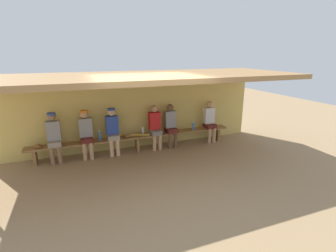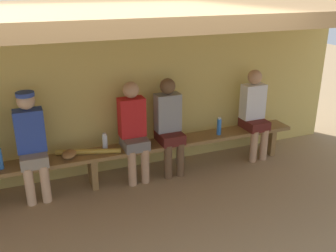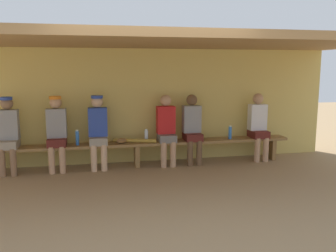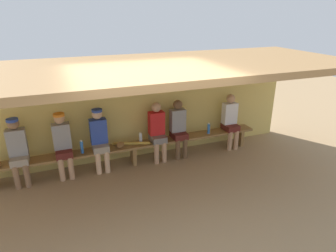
{
  "view_description": "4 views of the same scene",
  "coord_description": "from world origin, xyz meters",
  "px_view_note": "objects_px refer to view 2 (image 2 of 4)",
  "views": [
    {
      "loc": [
        -1.64,
        -5.34,
        2.83
      ],
      "look_at": [
        0.85,
        1.19,
        0.78
      ],
      "focal_mm": 26.69,
      "sensor_mm": 36.0,
      "label": 1
    },
    {
      "loc": [
        -0.77,
        -2.95,
        2.52
      ],
      "look_at": [
        0.88,
        1.11,
        0.87
      ],
      "focal_mm": 40.83,
      "sensor_mm": 36.0,
      "label": 2
    },
    {
      "loc": [
        -0.75,
        -4.96,
        1.84
      ],
      "look_at": [
        0.53,
        1.21,
        0.81
      ],
      "focal_mm": 38.11,
      "sensor_mm": 36.0,
      "label": 3
    },
    {
      "loc": [
        -1.39,
        -4.19,
        3.2
      ],
      "look_at": [
        0.68,
        1.19,
        0.93
      ],
      "focal_mm": 31.67,
      "sensor_mm": 36.0,
      "label": 4
    }
  ],
  "objects_px": {
    "water_bottle_clear": "(219,126)",
    "player_in_white": "(133,128)",
    "player_in_red": "(254,111)",
    "baseball_glove_dark_brown": "(69,154)",
    "bench": "(92,159)",
    "player_with_sunglasses": "(31,141)",
    "water_bottle_orange": "(105,142)",
    "water_bottle_green": "(0,158)",
    "baseball_bat": "(88,152)",
    "player_middle": "(169,123)"
  },
  "relations": [
    {
      "from": "water_bottle_clear",
      "to": "baseball_bat",
      "type": "bearing_deg",
      "value": 178.87
    },
    {
      "from": "player_middle",
      "to": "player_in_red",
      "type": "relative_size",
      "value": 1.0
    },
    {
      "from": "player_middle",
      "to": "water_bottle_orange",
      "type": "distance_m",
      "value": 0.9
    },
    {
      "from": "player_in_red",
      "to": "baseball_glove_dark_brown",
      "type": "height_order",
      "value": "player_in_red"
    },
    {
      "from": "player_in_red",
      "to": "player_in_white",
      "type": "bearing_deg",
      "value": 180.0
    },
    {
      "from": "player_in_white",
      "to": "water_bottle_green",
      "type": "height_order",
      "value": "player_in_white"
    },
    {
      "from": "player_in_white",
      "to": "baseball_bat",
      "type": "relative_size",
      "value": 1.63
    },
    {
      "from": "bench",
      "to": "baseball_glove_dark_brown",
      "type": "xyz_separation_m",
      "value": [
        -0.28,
        -0.01,
        0.12
      ]
    },
    {
      "from": "water_bottle_orange",
      "to": "water_bottle_green",
      "type": "xyz_separation_m",
      "value": [
        -1.26,
        -0.07,
        0.02
      ]
    },
    {
      "from": "water_bottle_green",
      "to": "baseball_bat",
      "type": "height_order",
      "value": "water_bottle_green"
    },
    {
      "from": "baseball_glove_dark_brown",
      "to": "baseball_bat",
      "type": "bearing_deg",
      "value": -60.46
    },
    {
      "from": "player_with_sunglasses",
      "to": "baseball_glove_dark_brown",
      "type": "bearing_deg",
      "value": -2.06
    },
    {
      "from": "water_bottle_orange",
      "to": "baseball_glove_dark_brown",
      "type": "height_order",
      "value": "water_bottle_orange"
    },
    {
      "from": "player_with_sunglasses",
      "to": "baseball_glove_dark_brown",
      "type": "distance_m",
      "value": 0.49
    },
    {
      "from": "water_bottle_clear",
      "to": "water_bottle_orange",
      "type": "xyz_separation_m",
      "value": [
        -1.64,
        0.08,
        -0.01
      ]
    },
    {
      "from": "water_bottle_clear",
      "to": "water_bottle_orange",
      "type": "bearing_deg",
      "value": 177.17
    },
    {
      "from": "water_bottle_green",
      "to": "baseball_glove_dark_brown",
      "type": "distance_m",
      "value": 0.8
    },
    {
      "from": "water_bottle_orange",
      "to": "baseball_bat",
      "type": "distance_m",
      "value": 0.25
    },
    {
      "from": "water_bottle_clear",
      "to": "baseball_glove_dark_brown",
      "type": "height_order",
      "value": "water_bottle_clear"
    },
    {
      "from": "baseball_glove_dark_brown",
      "to": "baseball_bat",
      "type": "xyz_separation_m",
      "value": [
        0.24,
        0.01,
        -0.01
      ]
    },
    {
      "from": "water_bottle_clear",
      "to": "water_bottle_orange",
      "type": "relative_size",
      "value": 1.11
    },
    {
      "from": "player_in_red",
      "to": "player_with_sunglasses",
      "type": "xyz_separation_m",
      "value": [
        -3.15,
        0.0,
        0.02
      ]
    },
    {
      "from": "baseball_glove_dark_brown",
      "to": "water_bottle_orange",
      "type": "bearing_deg",
      "value": -56.44
    },
    {
      "from": "player_in_red",
      "to": "water_bottle_orange",
      "type": "relative_size",
      "value": 5.68
    },
    {
      "from": "bench",
      "to": "water_bottle_green",
      "type": "height_order",
      "value": "water_bottle_green"
    },
    {
      "from": "water_bottle_clear",
      "to": "player_with_sunglasses",
      "type": "bearing_deg",
      "value": 179.08
    },
    {
      "from": "player_with_sunglasses",
      "to": "water_bottle_green",
      "type": "distance_m",
      "value": 0.4
    },
    {
      "from": "water_bottle_green",
      "to": "player_in_white",
      "type": "bearing_deg",
      "value": 0.94
    },
    {
      "from": "player_in_white",
      "to": "player_with_sunglasses",
      "type": "relative_size",
      "value": 0.99
    },
    {
      "from": "water_bottle_orange",
      "to": "water_bottle_green",
      "type": "distance_m",
      "value": 1.26
    },
    {
      "from": "player_middle",
      "to": "water_bottle_green",
      "type": "xyz_separation_m",
      "value": [
        -2.15,
        -0.03,
        -0.13
      ]
    },
    {
      "from": "baseball_glove_dark_brown",
      "to": "baseball_bat",
      "type": "distance_m",
      "value": 0.24
    },
    {
      "from": "player_in_white",
      "to": "player_with_sunglasses",
      "type": "distance_m",
      "value": 1.27
    },
    {
      "from": "player_in_red",
      "to": "baseball_bat",
      "type": "distance_m",
      "value": 2.49
    },
    {
      "from": "water_bottle_clear",
      "to": "player_in_white",
      "type": "bearing_deg",
      "value": 178.19
    },
    {
      "from": "player_with_sunglasses",
      "to": "baseball_bat",
      "type": "relative_size",
      "value": 1.64
    },
    {
      "from": "water_bottle_clear",
      "to": "baseball_bat",
      "type": "distance_m",
      "value": 1.88
    },
    {
      "from": "player_in_red",
      "to": "baseball_glove_dark_brown",
      "type": "relative_size",
      "value": 5.56
    },
    {
      "from": "bench",
      "to": "water_bottle_clear",
      "type": "xyz_separation_m",
      "value": [
        1.84,
        -0.04,
        0.2
      ]
    },
    {
      "from": "player_in_red",
      "to": "water_bottle_clear",
      "type": "distance_m",
      "value": 0.63
    },
    {
      "from": "player_with_sunglasses",
      "to": "bench",
      "type": "bearing_deg",
      "value": -0.29
    },
    {
      "from": "water_bottle_green",
      "to": "baseball_glove_dark_brown",
      "type": "bearing_deg",
      "value": 0.89
    },
    {
      "from": "bench",
      "to": "water_bottle_orange",
      "type": "height_order",
      "value": "water_bottle_orange"
    },
    {
      "from": "player_middle",
      "to": "player_in_red",
      "type": "distance_m",
      "value": 1.37
    },
    {
      "from": "bench",
      "to": "baseball_glove_dark_brown",
      "type": "relative_size",
      "value": 25.0
    },
    {
      "from": "water_bottle_green",
      "to": "baseball_glove_dark_brown",
      "type": "xyz_separation_m",
      "value": [
        0.79,
        0.01,
        -0.09
      ]
    },
    {
      "from": "player_in_white",
      "to": "water_bottle_clear",
      "type": "distance_m",
      "value": 1.27
    },
    {
      "from": "baseball_glove_dark_brown",
      "to": "bench",
      "type": "bearing_deg",
      "value": -60.8
    },
    {
      "from": "baseball_glove_dark_brown",
      "to": "player_middle",
      "type": "bearing_deg",
      "value": -62.56
    },
    {
      "from": "bench",
      "to": "player_in_red",
      "type": "distance_m",
      "value": 2.47
    }
  ]
}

